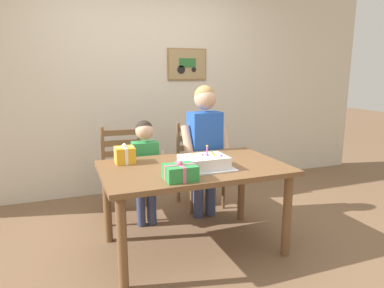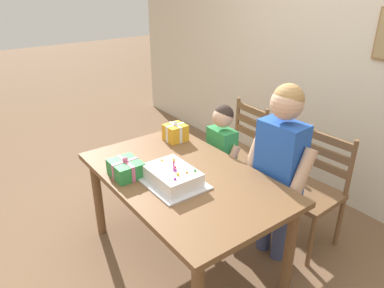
% 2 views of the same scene
% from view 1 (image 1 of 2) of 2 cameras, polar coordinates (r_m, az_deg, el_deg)
% --- Properties ---
extents(ground_plane, '(20.00, 20.00, 0.00)m').
position_cam_1_polar(ground_plane, '(3.12, 0.26, -16.59)').
color(ground_plane, brown).
extents(back_wall, '(6.40, 0.11, 2.60)m').
position_cam_1_polar(back_wall, '(4.35, -7.84, 9.40)').
color(back_wall, beige).
rests_on(back_wall, ground).
extents(dining_table, '(1.49, 0.91, 0.73)m').
position_cam_1_polar(dining_table, '(2.87, 0.27, -5.34)').
color(dining_table, brown).
rests_on(dining_table, ground).
extents(birthday_cake, '(0.44, 0.34, 0.19)m').
position_cam_1_polar(birthday_cake, '(2.74, 1.95, -3.10)').
color(birthday_cake, silver).
rests_on(birthday_cake, dining_table).
extents(gift_box_red_large, '(0.16, 0.17, 0.17)m').
position_cam_1_polar(gift_box_red_large, '(2.96, -10.97, -1.78)').
color(gift_box_red_large, gold).
rests_on(gift_box_red_large, dining_table).
extents(gift_box_beside_cake, '(0.23, 0.19, 0.14)m').
position_cam_1_polar(gift_box_beside_cake, '(2.47, -1.96, -4.66)').
color(gift_box_beside_cake, '#2D8E42').
rests_on(gift_box_beside_cake, dining_table).
extents(chair_left, '(0.44, 0.44, 0.92)m').
position_cam_1_polar(chair_left, '(3.66, -11.09, -4.47)').
color(chair_left, brown).
rests_on(chair_left, ground).
extents(chair_right, '(0.44, 0.44, 0.92)m').
position_cam_1_polar(chair_right, '(3.88, 1.13, -3.30)').
color(chair_right, brown).
rests_on(chair_right, ground).
extents(child_older, '(0.50, 0.29, 1.35)m').
position_cam_1_polar(child_older, '(3.47, 2.13, 0.86)').
color(child_older, '#38426B').
rests_on(child_older, ground).
extents(child_younger, '(0.38, 0.22, 1.04)m').
position_cam_1_polar(child_younger, '(3.33, -7.67, -3.10)').
color(child_younger, '#38426B').
rests_on(child_younger, ground).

